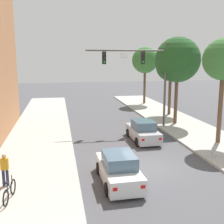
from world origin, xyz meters
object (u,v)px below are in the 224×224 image
Objects in this scene: car_following_white at (119,169)px; street_tree_third at (171,67)px; traffic_signal_mast at (143,69)px; fire_hydrant at (214,152)px; car_lead_silver at (143,131)px; street_tree_second at (178,60)px; pedestrian_sidewalk_left_walker at (5,168)px; street_tree_farthest at (145,60)px; bicycle_leaning at (9,192)px; street_tree_nearest at (224,60)px.

car_following_white is 0.62× the size of street_tree_third.
traffic_signal_mast is 10.17m from fire_hydrant.
car_lead_silver is 11.55m from street_tree_third.
street_tree_second is 4.51m from street_tree_third.
car_lead_silver is at bearing 36.53° from pedestrian_sidewalk_left_walker.
street_tree_third is (5.75, 8.86, 4.67)m from car_lead_silver.
street_tree_farthest is at bearing 69.82° from car_following_white.
street_tree_farthest reaches higher than bicycle_leaning.
traffic_signal_mast reaches higher than car_following_white.
street_tree_nearest is at bearing 54.74° from fire_hydrant.
traffic_signal_mast is 13.72m from street_tree_farthest.
bicycle_leaning is at bearing -136.41° from car_lead_silver.
car_following_white is at bearing 12.42° from bicycle_leaning.
traffic_signal_mast is 10.42× the size of fire_hydrant.
street_tree_second is (13.21, 12.74, 5.60)m from bicycle_leaning.
fire_hydrant is 0.09× the size of street_tree_farthest.
car_lead_silver is at bearing -135.36° from street_tree_second.
street_tree_farthest reaches higher than pedestrian_sidewalk_left_walker.
traffic_signal_mast is at bearing 67.24° from car_following_white.
fire_hydrant is at bearing -99.05° from street_tree_second.
car_lead_silver is at bearing 159.73° from street_tree_nearest.
street_tree_third is at bearing 87.30° from street_tree_nearest.
bicycle_leaning is at bearing -136.04° from street_tree_second.
car_lead_silver is 8.46m from street_tree_second.
street_tree_second reaches higher than fire_hydrant.
street_tree_third is at bearing 49.91° from bicycle_leaning.
street_tree_farthest is (0.70, 12.22, -0.14)m from street_tree_second.
traffic_signal_mast is at bearing 73.84° from car_lead_silver.
car_following_white is at bearing -112.76° from traffic_signal_mast.
car_lead_silver is at bearing -107.58° from street_tree_farthest.
fire_hydrant is 0.09× the size of street_tree_second.
traffic_signal_mast is at bearing 126.18° from street_tree_nearest.
street_tree_third is (14.76, 15.54, 4.33)m from pedestrian_sidewalk_left_walker.
street_tree_farthest is at bearing 86.73° from street_tree_second.
traffic_signal_mast is 3.71m from street_tree_second.
bicycle_leaning is 0.26× the size of street_tree_third.
street_tree_farthest is at bearing 72.42° from car_lead_silver.
bicycle_leaning is 22.80m from street_tree_third.
car_following_white is (-3.44, -7.05, 0.00)m from car_lead_silver.
pedestrian_sidewalk_left_walker is at bearing -161.59° from street_tree_nearest.
traffic_signal_mast is at bearing -166.99° from street_tree_second.
car_lead_silver is 7.79m from street_tree_nearest.
street_tree_third is (0.51, 10.79, -0.76)m from street_tree_nearest.
street_tree_third is (1.13, 4.30, -0.75)m from street_tree_second.
street_tree_second is 1.06× the size of street_tree_farthest.
street_tree_farthest is (8.76, 23.83, 5.28)m from car_following_white.
traffic_signal_mast is at bearing 45.91° from pedestrian_sidewalk_left_walker.
traffic_signal_mast is 16.10m from bicycle_leaning.
car_following_white is 5.28m from bicycle_leaning.
pedestrian_sidewalk_left_walker is (-10.10, -10.42, -4.31)m from traffic_signal_mast.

